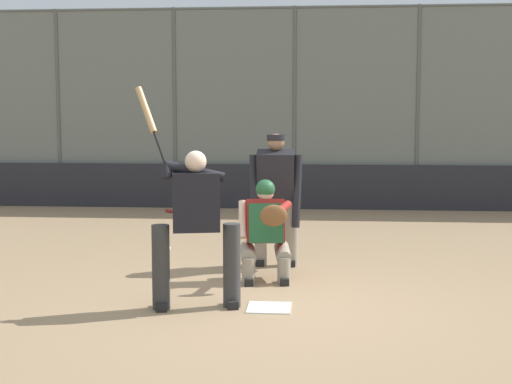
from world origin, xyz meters
name	(u,v)px	position (x,y,z in m)	size (l,w,h in m)	color
ground_plane	(269,308)	(0.00, 0.00, 0.00)	(160.00, 160.00, 0.00)	#9E7F5B
home_plate_marker	(269,308)	(0.00, 0.00, 0.01)	(0.43, 0.43, 0.01)	white
backstop_fence	(294,104)	(0.00, -7.81, 2.14)	(19.94, 0.08, 4.11)	#515651
padding_wall	(294,187)	(0.00, -7.71, 0.45)	(19.47, 0.18, 0.90)	#28282D
bleachers_beyond	(418,181)	(-2.82, -9.96, 0.38)	(13.90, 1.95, 1.16)	slate
batter_at_plate	(195,223)	(0.73, 0.04, 0.85)	(1.11, 0.59, 2.19)	#333333
catcher_behind_plate	(266,229)	(0.12, -1.18, 0.61)	(0.64, 0.75, 1.17)	gray
umpire_home	(276,195)	(0.05, -2.02, 0.90)	(0.68, 0.41, 1.68)	gray
spare_bat_near_backstop	(177,212)	(2.26, -6.79, 0.03)	(0.71, 0.47, 0.07)	black
baseball_loose	(168,248)	(1.62, -2.88, 0.04)	(0.07, 0.07, 0.07)	white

